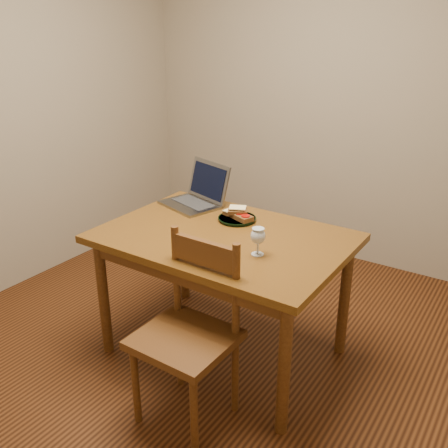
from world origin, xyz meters
The scene contains 11 objects.
floor centered at (0.00, 0.00, -0.01)m, with size 3.20×3.20×0.02m, color black.
back_wall centered at (0.00, 1.61, 1.30)m, with size 3.20×0.02×2.60m, color gray.
left_wall centered at (-1.61, 0.00, 1.30)m, with size 0.02×3.20×2.60m, color gray.
table centered at (0.11, -0.02, 0.65)m, with size 1.30×0.90×0.74m.
chair centered at (0.25, -0.52, 0.50)m, with size 0.43×0.41×0.46m.
plate centered at (0.06, 0.20, 0.75)m, with size 0.22×0.22×0.02m, color black.
sandwich_cheese centered at (0.02, 0.21, 0.78)m, with size 0.11×0.06×0.03m, color #381E0C, non-canonical shape.
sandwich_tomato centered at (0.10, 0.18, 0.78)m, with size 0.12×0.07×0.04m, color #381E0C, non-canonical shape.
sandwich_top centered at (0.06, 0.20, 0.80)m, with size 0.11×0.06×0.03m, color #381E0C, non-canonical shape.
milk_glass centered at (0.38, -0.13, 0.81)m, with size 0.07×0.07×0.14m, color white, non-canonical shape.
laptop centered at (-0.29, 0.30, 0.81)m, with size 0.42×0.40×0.25m.
Camera 1 is at (1.46, -2.05, 1.80)m, focal length 40.00 mm.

